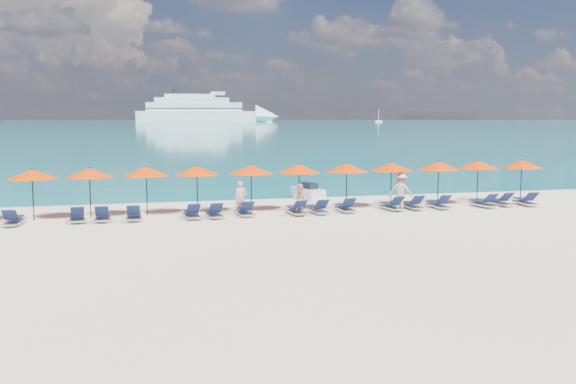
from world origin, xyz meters
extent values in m
plane|color=beige|center=(0.00, 0.00, 0.00)|extent=(1400.00, 1400.00, 0.00)
cube|color=#1FA9B2|center=(0.00, 660.00, 0.01)|extent=(1600.00, 1300.00, 0.01)
cube|color=silver|center=(58.71, 579.36, 4.99)|extent=(111.39, 34.30, 9.97)
cone|color=silver|center=(123.96, 570.65, 4.99)|extent=(24.65, 24.65, 21.94)
cube|color=silver|center=(56.74, 579.63, 13.96)|extent=(89.24, 28.43, 7.98)
cube|color=silver|center=(54.76, 579.89, 19.95)|extent=(69.40, 23.84, 4.99)
cube|color=silver|center=(52.78, 580.16, 23.94)|extent=(47.26, 17.96, 3.49)
cube|color=black|center=(56.74, 579.63, 12.47)|extent=(90.36, 28.77, 0.90)
cube|color=black|center=(56.74, 579.63, 15.96)|extent=(88.13, 28.08, 0.90)
cylinder|color=black|center=(39.14, 581.98, 27.93)|extent=(4.39, 4.39, 5.49)
cube|color=silver|center=(114.21, 519.41, 0.75)|extent=(5.61, 1.87, 1.50)
cylinder|color=silver|center=(114.21, 519.41, 5.61)|extent=(0.34, 0.34, 9.36)
cube|color=silver|center=(209.58, 504.57, 0.81)|extent=(6.05, 2.02, 1.61)
cylinder|color=silver|center=(209.58, 504.57, 6.05)|extent=(0.36, 0.36, 10.08)
cube|color=silver|center=(2.81, 9.62, 0.31)|extent=(1.39, 2.59, 0.56)
cube|color=black|center=(2.86, 9.42, 0.71)|extent=(0.71, 1.10, 0.36)
cylinder|color=black|center=(2.69, 10.22, 0.87)|extent=(0.56, 0.17, 0.06)
imported|color=tan|center=(-1.80, 4.70, 0.78)|extent=(0.62, 0.46, 1.56)
imported|color=tan|center=(0.75, 3.65, 0.74)|extent=(0.82, 0.67, 1.47)
imported|color=tan|center=(6.13, 4.78, 0.89)|extent=(1.27, 1.03, 1.78)
cylinder|color=black|center=(-10.79, 5.36, 1.10)|extent=(0.05, 0.05, 2.20)
cone|color=#EC3800|center=(-10.79, 5.36, 2.02)|extent=(2.10, 2.10, 0.42)
sphere|color=black|center=(-10.79, 5.36, 2.24)|extent=(0.08, 0.08, 0.08)
cylinder|color=black|center=(-8.43, 5.54, 1.10)|extent=(0.05, 0.05, 2.20)
cone|color=#EC3800|center=(-8.43, 5.54, 2.02)|extent=(2.10, 2.10, 0.42)
sphere|color=black|center=(-8.43, 5.54, 2.24)|extent=(0.08, 0.08, 0.08)
cylinder|color=black|center=(-5.97, 5.64, 1.10)|extent=(0.05, 0.05, 2.20)
cone|color=#EC3800|center=(-5.97, 5.64, 2.02)|extent=(2.10, 2.10, 0.42)
sphere|color=black|center=(-5.97, 5.64, 2.24)|extent=(0.08, 0.08, 0.08)
cylinder|color=black|center=(-3.68, 5.57, 1.10)|extent=(0.05, 0.05, 2.20)
cone|color=#EC3800|center=(-3.68, 5.57, 2.02)|extent=(2.10, 2.10, 0.42)
sphere|color=black|center=(-3.68, 5.57, 2.24)|extent=(0.08, 0.08, 0.08)
cylinder|color=black|center=(-1.15, 5.50, 1.10)|extent=(0.05, 0.05, 2.20)
cone|color=#EC3800|center=(-1.15, 5.50, 2.02)|extent=(2.10, 2.10, 0.42)
sphere|color=black|center=(-1.15, 5.50, 2.24)|extent=(0.08, 0.08, 0.08)
cylinder|color=black|center=(1.17, 5.47, 1.10)|extent=(0.05, 0.05, 2.20)
cone|color=#EC3800|center=(1.17, 5.47, 2.02)|extent=(2.10, 2.10, 0.42)
sphere|color=black|center=(1.17, 5.47, 2.24)|extent=(0.08, 0.08, 0.08)
cylinder|color=black|center=(3.55, 5.38, 1.10)|extent=(0.05, 0.05, 2.20)
cone|color=#EC3800|center=(3.55, 5.38, 2.02)|extent=(2.10, 2.10, 0.42)
sphere|color=black|center=(3.55, 5.38, 2.24)|extent=(0.08, 0.08, 0.08)
cylinder|color=black|center=(5.94, 5.50, 1.10)|extent=(0.05, 0.05, 2.20)
cone|color=#EC3800|center=(5.94, 5.50, 2.02)|extent=(2.10, 2.10, 0.42)
sphere|color=black|center=(5.94, 5.50, 2.24)|extent=(0.08, 0.08, 0.08)
cylinder|color=black|center=(8.47, 5.42, 1.10)|extent=(0.05, 0.05, 2.20)
cone|color=#EC3800|center=(8.47, 5.42, 2.02)|extent=(2.10, 2.10, 0.42)
sphere|color=black|center=(8.47, 5.42, 2.24)|extent=(0.08, 0.08, 0.08)
cylinder|color=black|center=(10.82, 5.63, 1.10)|extent=(0.05, 0.05, 2.20)
cone|color=#EC3800|center=(10.82, 5.63, 2.02)|extent=(2.10, 2.10, 0.42)
sphere|color=black|center=(10.82, 5.63, 2.24)|extent=(0.08, 0.08, 0.08)
cylinder|color=black|center=(13.27, 5.44, 1.10)|extent=(0.05, 0.05, 2.20)
cone|color=#EC3800|center=(13.27, 5.44, 2.02)|extent=(2.10, 2.10, 0.42)
sphere|color=black|center=(13.27, 5.44, 2.24)|extent=(0.08, 0.08, 0.08)
cube|color=silver|center=(-11.43, 4.19, 0.14)|extent=(0.72, 1.74, 0.06)
cube|color=#101B42|center=(-11.42, 4.44, 0.30)|extent=(0.62, 1.13, 0.04)
cube|color=#101B42|center=(-11.47, 3.64, 0.55)|extent=(0.58, 0.57, 0.43)
cube|color=silver|center=(-8.93, 4.43, 0.14)|extent=(0.78, 1.75, 0.06)
cube|color=#101B42|center=(-8.96, 4.68, 0.30)|extent=(0.65, 1.15, 0.04)
cube|color=#101B42|center=(-8.88, 3.88, 0.55)|extent=(0.60, 0.59, 0.43)
cube|color=silver|center=(-7.89, 4.38, 0.14)|extent=(0.65, 1.71, 0.06)
cube|color=#101B42|center=(-7.88, 4.63, 0.30)|extent=(0.57, 1.11, 0.04)
cube|color=#101B42|center=(-7.90, 3.83, 0.55)|extent=(0.56, 0.55, 0.43)
cube|color=silver|center=(-6.58, 4.31, 0.14)|extent=(0.68, 1.72, 0.06)
cube|color=#101B42|center=(-6.57, 4.56, 0.30)|extent=(0.59, 1.12, 0.04)
cube|color=#101B42|center=(-6.60, 3.76, 0.55)|extent=(0.57, 0.56, 0.43)
cube|color=silver|center=(-4.10, 4.19, 0.14)|extent=(0.73, 1.74, 0.06)
cube|color=#101B42|center=(-4.11, 4.44, 0.30)|extent=(0.62, 1.13, 0.04)
cube|color=#101B42|center=(-4.06, 3.64, 0.55)|extent=(0.58, 0.57, 0.43)
cube|color=silver|center=(-3.11, 4.17, 0.14)|extent=(0.70, 1.73, 0.06)
cube|color=#101B42|center=(-3.12, 4.42, 0.30)|extent=(0.60, 1.13, 0.04)
cube|color=#101B42|center=(-3.08, 3.62, 0.55)|extent=(0.58, 0.56, 0.43)
cube|color=silver|center=(-1.69, 4.38, 0.14)|extent=(0.72, 1.73, 0.06)
cube|color=#101B42|center=(-1.71, 4.63, 0.30)|extent=(0.62, 1.13, 0.04)
cube|color=#101B42|center=(-1.66, 3.83, 0.55)|extent=(0.58, 0.57, 0.43)
cube|color=silver|center=(0.68, 4.11, 0.14)|extent=(0.70, 1.73, 0.06)
cube|color=#101B42|center=(0.66, 4.36, 0.30)|extent=(0.60, 1.12, 0.04)
cube|color=#101B42|center=(0.70, 3.56, 0.55)|extent=(0.57, 0.56, 0.43)
cube|color=silver|center=(1.74, 4.16, 0.14)|extent=(0.69, 1.72, 0.06)
cube|color=#101B42|center=(1.73, 4.41, 0.30)|extent=(0.59, 1.12, 0.04)
cube|color=#101B42|center=(1.76, 3.62, 0.55)|extent=(0.57, 0.56, 0.43)
cube|color=silver|center=(3.14, 4.38, 0.14)|extent=(0.66, 1.72, 0.06)
cube|color=#101B42|center=(3.15, 4.63, 0.30)|extent=(0.58, 1.11, 0.04)
cube|color=#101B42|center=(3.13, 3.83, 0.55)|extent=(0.56, 0.55, 0.43)
cube|color=silver|center=(5.50, 4.36, 0.14)|extent=(0.74, 1.74, 0.06)
cube|color=#101B42|center=(5.48, 4.61, 0.30)|extent=(0.63, 1.14, 0.04)
cube|color=#101B42|center=(5.54, 3.81, 0.55)|extent=(0.59, 0.58, 0.43)
cube|color=silver|center=(6.59, 4.44, 0.14)|extent=(0.69, 1.72, 0.06)
cube|color=#101B42|center=(6.58, 4.69, 0.30)|extent=(0.59, 1.12, 0.04)
cube|color=#101B42|center=(6.61, 3.89, 0.55)|extent=(0.57, 0.56, 0.43)
cube|color=silver|center=(7.96, 4.33, 0.14)|extent=(0.63, 1.71, 0.06)
cube|color=#101B42|center=(7.96, 4.58, 0.30)|extent=(0.56, 1.10, 0.04)
cube|color=#101B42|center=(7.96, 3.78, 0.55)|extent=(0.55, 0.54, 0.43)
cube|color=silver|center=(10.33, 4.18, 0.14)|extent=(0.77, 1.75, 0.06)
cube|color=#101B42|center=(10.31, 4.43, 0.30)|extent=(0.64, 1.14, 0.04)
cube|color=#101B42|center=(10.38, 3.63, 0.55)|extent=(0.60, 0.58, 0.43)
cube|color=silver|center=(11.42, 4.47, 0.14)|extent=(0.72, 1.73, 0.06)
cube|color=#101B42|center=(11.41, 4.72, 0.30)|extent=(0.61, 1.13, 0.04)
cube|color=#101B42|center=(11.46, 3.92, 0.55)|extent=(0.58, 0.57, 0.43)
cube|color=silver|center=(12.76, 4.26, 0.14)|extent=(0.78, 1.75, 0.06)
cube|color=#101B42|center=(12.79, 4.51, 0.30)|extent=(0.65, 1.15, 0.04)
cube|color=#101B42|center=(12.71, 3.71, 0.55)|extent=(0.60, 0.59, 0.43)
camera|label=1|loc=(-6.86, -24.00, 4.46)|focal=40.00mm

